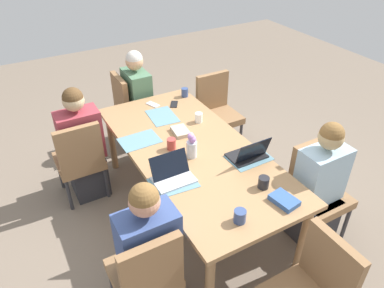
{
  "coord_description": "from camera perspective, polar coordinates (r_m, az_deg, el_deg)",
  "views": [
    {
      "loc": [
        -2.32,
        1.3,
        2.61
      ],
      "look_at": [
        0.0,
        0.0,
        0.79
      ],
      "focal_mm": 34.09,
      "sensor_mm": 36.0,
      "label": 1
    }
  ],
  "objects": [
    {
      "name": "laptop_far_left_mid",
      "position": [
        2.89,
        -3.08,
        -4.89
      ],
      "size": [
        0.22,
        0.32,
        0.2
      ],
      "color": "silver",
      "rests_on": "dining_table"
    },
    {
      "name": "coffee_mug_near_right",
      "position": [
        4.11,
        -1.15,
        8.08
      ],
      "size": [
        0.08,
        0.08,
        0.1
      ],
      "primitive_type": "cylinder",
      "color": "#33477A",
      "rests_on": "dining_table"
    },
    {
      "name": "person_far_left_near",
      "position": [
        3.77,
        -16.63,
        -0.84
      ],
      "size": [
        0.36,
        0.4,
        1.19
      ],
      "color": "#2D2D33",
      "rests_on": "ground_plane"
    },
    {
      "name": "flower_vase",
      "position": [
        3.09,
        -0.05,
        -0.12
      ],
      "size": [
        0.1,
        0.09,
        0.23
      ],
      "color": "silver",
      "rests_on": "dining_table"
    },
    {
      "name": "coffee_mug_centre_right",
      "position": [
        2.86,
        11.13,
        -5.92
      ],
      "size": [
        0.08,
        0.08,
        0.09
      ],
      "primitive_type": "cylinder",
      "color": "#232328",
      "rests_on": "dining_table"
    },
    {
      "name": "phone_silver",
      "position": [
        3.98,
        -6.14,
        6.18
      ],
      "size": [
        0.17,
        0.12,
        0.01
      ],
      "primitive_type": "cube",
      "rotation": [
        0.0,
        0.0,
        0.35
      ],
      "color": "silver",
      "rests_on": "dining_table"
    },
    {
      "name": "chair_near_left_far",
      "position": [
        3.4,
        18.76,
        -6.18
      ],
      "size": [
        0.44,
        0.44,
        0.9
      ],
      "color": "olive",
      "rests_on": "ground_plane"
    },
    {
      "name": "chair_far_left_mid",
      "position": [
        2.63,
        -7.1,
        -19.43
      ],
      "size": [
        0.44,
        0.44,
        0.9
      ],
      "color": "olive",
      "rests_on": "ground_plane"
    },
    {
      "name": "chair_head_right_right_near",
      "position": [
        4.5,
        -9.53,
        5.9
      ],
      "size": [
        0.44,
        0.44,
        0.9
      ],
      "color": "olive",
      "rests_on": "ground_plane"
    },
    {
      "name": "laptop_near_left_far",
      "position": [
        3.15,
        8.86,
        -1.56
      ],
      "size": [
        0.22,
        0.32,
        0.21
      ],
      "color": "black",
      "rests_on": "dining_table"
    },
    {
      "name": "person_far_left_mid",
      "position": [
        2.66,
        -6.57,
        -17.45
      ],
      "size": [
        0.36,
        0.4,
        1.19
      ],
      "color": "#2D2D33",
      "rests_on": "ground_plane"
    },
    {
      "name": "book_red_cover",
      "position": [
        2.78,
        14.22,
        -8.52
      ],
      "size": [
        0.22,
        0.17,
        0.04
      ],
      "primitive_type": "cube",
      "rotation": [
        0.0,
        0.0,
        0.15
      ],
      "color": "#335693",
      "rests_on": "dining_table"
    },
    {
      "name": "person_head_right_right_near",
      "position": [
        4.46,
        -8.38,
        6.13
      ],
      "size": [
        0.4,
        0.36,
        1.19
      ],
      "color": "#2D2D33",
      "rests_on": "ground_plane"
    },
    {
      "name": "chair_near_right_far",
      "position": [
        4.4,
        3.89,
        5.6
      ],
      "size": [
        0.44,
        0.44,
        0.9
      ],
      "color": "olive",
      "rests_on": "ground_plane"
    },
    {
      "name": "chair_far_left_near",
      "position": [
        3.71,
        -17.14,
        -2.03
      ],
      "size": [
        0.44,
        0.44,
        0.9
      ],
      "color": "olive",
      "rests_on": "ground_plane"
    },
    {
      "name": "phone_black",
      "position": [
        3.96,
        -2.82,
        6.23
      ],
      "size": [
        0.17,
        0.14,
        0.01
      ],
      "primitive_type": "cube",
      "rotation": [
        0.0,
        0.0,
        2.58
      ],
      "color": "black",
      "rests_on": "dining_table"
    },
    {
      "name": "dining_table",
      "position": [
        3.29,
        0.0,
        -1.69
      ],
      "size": [
        2.23,
        1.04,
        0.74
      ],
      "color": "#9E754C",
      "rests_on": "ground_plane"
    },
    {
      "name": "placemat_near_left_far",
      "position": [
        3.17,
        8.87,
        -2.13
      ],
      "size": [
        0.27,
        0.36,
        0.0
      ],
      "primitive_type": "cube",
      "rotation": [
        0.0,
        0.0,
        1.59
      ],
      "color": "slate",
      "rests_on": "dining_table"
    },
    {
      "name": "coffee_mug_near_left",
      "position": [
        2.57,
        7.49,
        -11.13
      ],
      "size": [
        0.09,
        0.09,
        0.1
      ],
      "primitive_type": "cylinder",
      "color": "#33477A",
      "rests_on": "dining_table"
    },
    {
      "name": "placemat_far_left_mid",
      "position": [
        2.88,
        -2.93,
        -6.1
      ],
      "size": [
        0.29,
        0.38,
        0.0
      ],
      "primitive_type": "cube",
      "rotation": [
        0.0,
        0.0,
        -1.65
      ],
      "color": "slate",
      "rests_on": "dining_table"
    },
    {
      "name": "placemat_head_right_right_near",
      "position": [
        3.75,
        -4.67,
        4.37
      ],
      "size": [
        0.38,
        0.29,
        0.0
      ],
      "primitive_type": "cube",
      "rotation": [
        0.0,
        0.0,
        3.06
      ],
      "color": "slate",
      "rests_on": "dining_table"
    },
    {
      "name": "ground_plane",
      "position": [
        3.73,
        0.0,
        -10.08
      ],
      "size": [
        10.0,
        10.0,
        0.0
      ],
      "primitive_type": "plane",
      "color": "#756656"
    },
    {
      "name": "person_near_left_far",
      "position": [
        3.31,
        19.02,
        -6.88
      ],
      "size": [
        0.36,
        0.4,
        1.19
      ],
      "color": "#2D2D33",
      "rests_on": "ground_plane"
    },
    {
      "name": "coffee_mug_far_left",
      "position": [
        3.23,
        -3.24,
        0.01
      ],
      "size": [
        0.08,
        0.08,
        0.1
      ],
      "primitive_type": "cylinder",
      "color": "#AD3D38",
      "rests_on": "dining_table"
    },
    {
      "name": "placemat_far_left_near",
      "position": [
        3.39,
        -8.2,
        0.57
      ],
      "size": [
        0.26,
        0.36,
        0.0
      ],
      "primitive_type": "cube",
      "rotation": [
        0.0,
        0.0,
        -1.56
      ],
      "color": "slate",
      "rests_on": "dining_table"
    },
    {
      "name": "book_blue_cover",
      "position": [
        3.46,
        -1.82,
        1.99
      ],
      "size": [
        0.21,
        0.16,
        0.04
      ],
      "primitive_type": "cube",
      "rotation": [
        0.0,
        0.0,
        -0.11
      ],
      "color": "#B2A38E",
      "rests_on": "dining_table"
    },
    {
      "name": "coffee_mug_centre_left",
      "position": [
        3.62,
        1.06,
        4.16
      ],
      "size": [
        0.08,
        0.08,
        0.1
      ],
      "primitive_type": "cylinder",
      "color": "white",
      "rests_on": "dining_table"
    }
  ]
}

